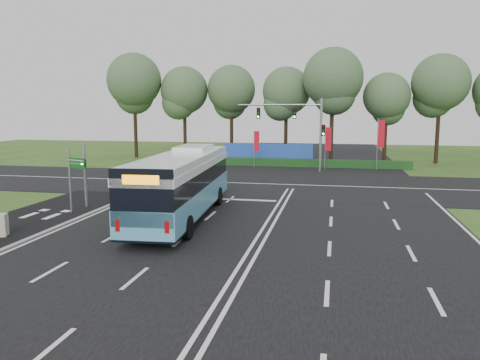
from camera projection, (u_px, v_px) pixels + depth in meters
name	position (u px, v px, depth m)	size (l,w,h in m)	color
ground	(269.00, 219.00, 25.35)	(120.00, 120.00, 0.00)	#2A531B
road_main	(269.00, 219.00, 25.35)	(20.00, 120.00, 0.04)	black
road_cross	(290.00, 185.00, 36.98)	(120.00, 14.00, 0.05)	black
bike_path	(29.00, 221.00, 24.93)	(5.00, 18.00, 0.06)	black
kerb_strip	(70.00, 222.00, 24.45)	(0.25, 18.00, 0.12)	gray
city_bus	(183.00, 184.00, 25.30)	(3.66, 13.33, 3.78)	#529BBF
pedestrian_signal	(85.00, 173.00, 27.89)	(0.37, 0.44, 3.99)	gray
street_sign	(73.00, 173.00, 26.19)	(1.37, 0.64, 3.77)	gray
banner_flag_left	(256.00, 143.00, 47.65)	(0.57, 0.06, 3.86)	gray
banner_flag_mid	(328.00, 141.00, 46.07)	(0.62, 0.22, 4.32)	gray
banner_flag_right	(380.00, 137.00, 45.80)	(0.71, 0.30, 5.04)	gray
traffic_light_gantry	(302.00, 123.00, 44.49)	(8.41, 0.28, 7.00)	gray
hedge	(302.00, 163.00, 49.03)	(22.00, 1.20, 0.80)	#133614
blue_hoarding	(268.00, 154.00, 52.15)	(10.00, 0.30, 2.20)	#214BB3
eucalyptus_row	(319.00, 86.00, 53.67)	(55.06, 9.75, 12.88)	black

